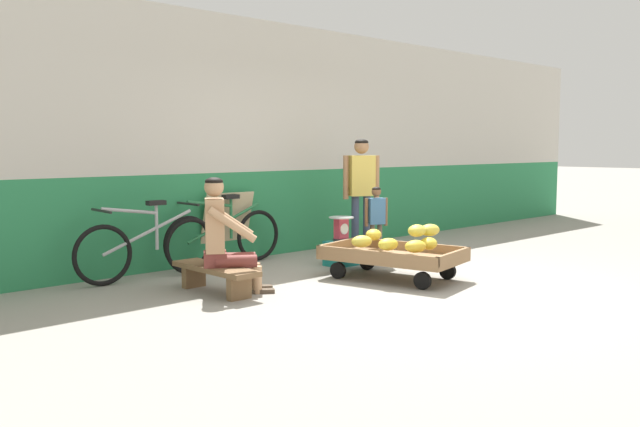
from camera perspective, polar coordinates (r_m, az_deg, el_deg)
ground_plane at (r=6.98m, az=9.18°, el=-6.28°), size 80.00×80.00×0.00m
back_wall at (r=8.89m, az=-5.81°, el=6.18°), size 16.00×0.30×3.04m
banana_cart at (r=7.40m, az=6.15°, el=-3.67°), size 1.13×1.59×0.36m
banana_pile at (r=7.24m, az=6.88°, el=-2.11°), size 0.79×1.15×0.26m
low_bench at (r=6.74m, az=-8.80°, el=-4.97°), size 0.30×1.10×0.27m
vendor_seated at (r=6.69m, az=-8.09°, el=-1.86°), size 0.74×0.67×1.14m
plastic_crate at (r=8.20m, az=1.79°, el=-3.36°), size 0.36×0.28×0.30m
weighing_scale at (r=8.16m, az=1.80°, el=-1.25°), size 0.30×0.30×0.29m
bicycle_near_left at (r=7.53m, az=-14.26°, el=-2.79°), size 1.66×0.48×0.86m
bicycle_far_left at (r=8.25m, az=-8.07°, el=-1.93°), size 1.66×0.48×0.86m
sign_board at (r=8.47m, az=-7.93°, el=-1.17°), size 0.70×0.25×0.88m
customer_adult at (r=8.77m, az=3.50°, el=2.50°), size 0.44×0.33×1.53m
customer_child at (r=8.30m, az=4.75°, el=-0.24°), size 0.28×0.19×0.95m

